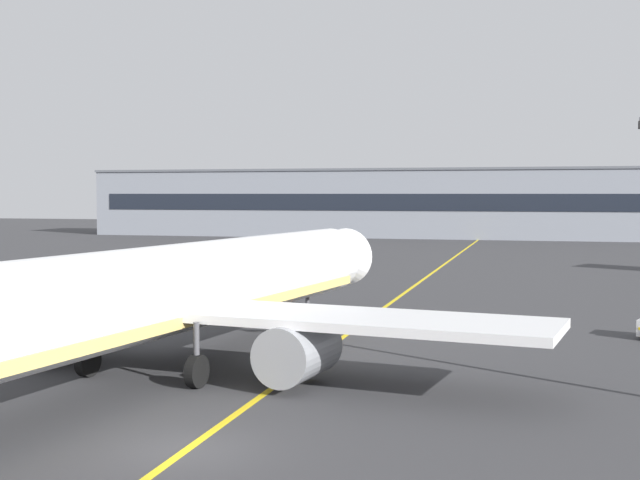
% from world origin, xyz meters
% --- Properties ---
extents(ground_plane, '(400.00, 400.00, 0.00)m').
position_xyz_m(ground_plane, '(0.00, 0.00, 0.00)').
color(ground_plane, '#353538').
extents(taxiway_centreline, '(0.66, 180.00, 0.01)m').
position_xyz_m(taxiway_centreline, '(0.00, 30.00, 0.00)').
color(taxiway_centreline, yellow).
rests_on(taxiway_centreline, ground).
extents(airliner_foreground, '(32.36, 41.44, 11.65)m').
position_xyz_m(airliner_foreground, '(-5.16, 9.69, 3.37)').
color(airliner_foreground, white).
rests_on(airliner_foreground, ground).
extents(safety_cone_by_nose_gear, '(0.44, 0.44, 0.55)m').
position_xyz_m(safety_cone_by_nose_gear, '(-4.04, 25.80, 0.26)').
color(safety_cone_by_nose_gear, orange).
rests_on(safety_cone_by_nose_gear, ground).
extents(terminal_building, '(133.25, 12.40, 11.79)m').
position_xyz_m(terminal_building, '(-2.33, 121.80, 5.90)').
color(terminal_building, gray).
rests_on(terminal_building, ground).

